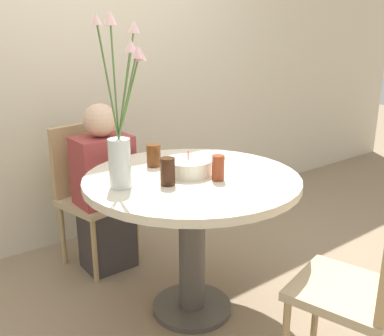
% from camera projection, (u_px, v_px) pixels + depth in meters
% --- Properties ---
extents(ground_plane, '(16.00, 16.00, 0.00)m').
position_uv_depth(ground_plane, '(192.00, 309.00, 2.37)').
color(ground_plane, '#89755B').
extents(wall_back, '(8.00, 0.05, 2.60)m').
position_uv_depth(wall_back, '(80.00, 59.00, 2.95)').
color(wall_back, beige).
rests_on(wall_back, ground_plane).
extents(dining_table, '(1.09, 1.09, 0.78)m').
position_uv_depth(dining_table, '(192.00, 205.00, 2.19)').
color(dining_table, beige).
rests_on(dining_table, ground_plane).
extents(chair_far_back, '(0.47, 0.47, 0.91)m').
position_uv_depth(chair_far_back, '(89.00, 187.00, 2.77)').
color(chair_far_back, tan).
rests_on(chair_far_back, ground_plane).
extents(chair_left_flank, '(0.49, 0.49, 0.91)m').
position_uv_depth(chair_left_flank, '(366.00, 280.00, 1.71)').
color(chair_left_flank, tan).
rests_on(chair_left_flank, ground_plane).
extents(birthday_cake, '(0.24, 0.24, 0.12)m').
position_uv_depth(birthday_cake, '(188.00, 167.00, 2.16)').
color(birthday_cake, white).
rests_on(birthday_cake, dining_table).
extents(flower_vase, '(0.23, 0.25, 0.78)m').
position_uv_depth(flower_vase, '(121.00, 129.00, 1.90)').
color(flower_vase, silver).
rests_on(flower_vase, dining_table).
extents(side_plate, '(0.22, 0.22, 0.01)m').
position_uv_depth(side_plate, '(209.00, 155.00, 2.49)').
color(side_plate, silver).
rests_on(side_plate, dining_table).
extents(drink_glass_0, '(0.06, 0.06, 0.12)m').
position_uv_depth(drink_glass_0, '(218.00, 168.00, 2.06)').
color(drink_glass_0, maroon).
rests_on(drink_glass_0, dining_table).
extents(drink_glass_1, '(0.08, 0.08, 0.12)m').
position_uv_depth(drink_glass_1, '(154.00, 156.00, 2.28)').
color(drink_glass_1, '#51280F').
rests_on(drink_glass_1, dining_table).
extents(drink_glass_2, '(0.07, 0.07, 0.13)m').
position_uv_depth(drink_glass_2, '(168.00, 171.00, 1.99)').
color(drink_glass_2, '#33190C').
rests_on(drink_glass_2, dining_table).
extents(person_boy, '(0.34, 0.24, 1.07)m').
position_uv_depth(person_boy, '(105.00, 194.00, 2.68)').
color(person_boy, '#383333').
rests_on(person_boy, ground_plane).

